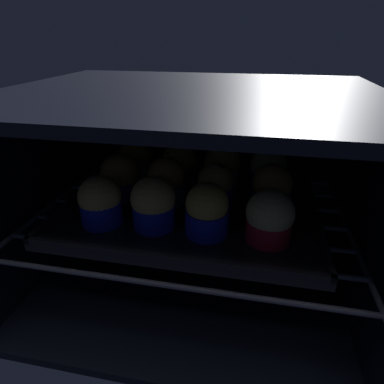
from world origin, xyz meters
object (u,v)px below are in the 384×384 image
muffin_row2_col0 (136,161)px  muffin_row2_col1 (180,164)px  muffin_row0_col1 (153,204)px  muffin_row1_col2 (215,186)px  muffin_row0_col2 (207,211)px  muffin_row2_col3 (268,170)px  muffin_row1_col1 (167,182)px  muffin_row1_col0 (120,177)px  muffin_row0_col0 (100,202)px  muffin_row0_col3 (270,218)px  muffin_row2_col2 (222,166)px  baking_tray (192,206)px  muffin_row1_col3 (272,190)px

muffin_row2_col0 → muffin_row2_col1: (9.29, 0.52, -0.18)cm
muffin_row0_col1 → muffin_row1_col2: muffin_row0_col1 is taller
muffin_row0_col2 → muffin_row2_col1: muffin_row0_col2 is taller
muffin_row2_col3 → muffin_row1_col1: bearing=-153.4°
muffin_row0_col2 → muffin_row1_col0: (-17.73, 9.17, 0.09)cm
muffin_row0_col0 → muffin_row0_col1: 8.71cm
muffin_row0_col3 → muffin_row2_col3: 17.90cm
muffin_row0_col3 → muffin_row2_col2: muffin_row2_col2 is taller
muffin_row0_col2 → muffin_row0_col3: size_ratio=1.03×
muffin_row1_col0 → muffin_row2_col0: bearing=91.1°
baking_tray → muffin_row0_col1: muffin_row0_col1 is taller
muffin_row0_col3 → muffin_row2_col2: bearing=117.1°
muffin_row0_col2 → muffin_row2_col2: bearing=89.5°
muffin_row0_col0 → muffin_row2_col3: bearing=34.5°
baking_tray → muffin_row1_col1: (-4.66, -0.05, 4.58)cm
muffin_row0_col1 → muffin_row0_col3: bearing=-1.2°
muffin_row0_col2 → muffin_row2_col0: size_ratio=0.98×
muffin_row1_col1 → muffin_row2_col0: bearing=136.0°
muffin_row0_col0 → muffin_row1_col2: muffin_row0_col0 is taller
muffin_row2_col1 → muffin_row2_col3: 17.74cm
muffin_row1_col0 → muffin_row1_col2: muffin_row1_col0 is taller
muffin_row1_col1 → muffin_row0_col0: bearing=-132.7°
muffin_row0_col1 → muffin_row2_col3: muffin_row2_col3 is taller
muffin_row0_col1 → muffin_row1_col1: bearing=91.5°
muffin_row1_col3 → muffin_row1_col1: bearing=-178.9°
muffin_row0_col2 → muffin_row1_col0: size_ratio=0.99×
muffin_row0_col0 → muffin_row1_col2: size_ratio=1.02×
muffin_row1_col2 → muffin_row2_col1: (-8.60, 8.93, 0.13)cm
muffin_row2_col2 → muffin_row2_col3: size_ratio=0.98×
muffin_row0_col0 → muffin_row1_col2: (17.23, 9.58, -0.00)cm
muffin_row0_col2 → muffin_row2_col3: bearing=63.0°
muffin_row1_col2 → muffin_row2_col1: muffin_row2_col1 is taller
muffin_row0_col1 → muffin_row2_col0: size_ratio=0.99×
baking_tray → muffin_row1_col2: bearing=4.9°
muffin_row0_col3 → muffin_row2_col3: size_ratio=0.89×
muffin_row0_col3 → muffin_row2_col0: 32.46cm
muffin_row2_col2 → muffin_row2_col3: 8.97cm
muffin_row1_col0 → muffin_row2_col3: size_ratio=0.93×
muffin_row2_col1 → muffin_row0_col0: bearing=-115.0°
muffin_row1_col0 → muffin_row1_col1: same height
muffin_row1_col0 → muffin_row1_col3: (27.41, 0.09, -0.01)cm
muffin_row2_col3 → baking_tray: bearing=-146.0°
muffin_row0_col2 → muffin_row2_col1: 20.17cm
muffin_row1_col1 → muffin_row1_col2: bearing=2.7°
muffin_row0_col3 → muffin_row1_col0: size_ratio=0.96×
muffin_row1_col3 → muffin_row1_col2: bearing=179.7°
muffin_row1_col0 → muffin_row2_col0: 8.55cm
muffin_row0_col3 → muffin_row2_col2: size_ratio=0.91×
muffin_row0_col1 → muffin_row0_col3: (17.85, -0.37, -0.20)cm
baking_tray → muffin_row2_col2: (4.28, 8.88, 4.78)cm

